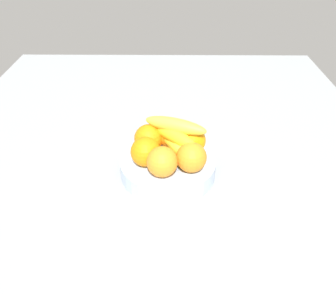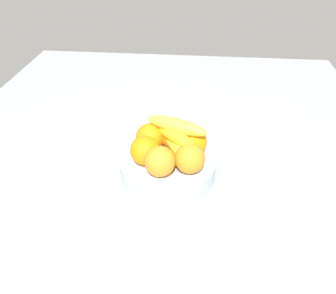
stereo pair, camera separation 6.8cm
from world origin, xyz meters
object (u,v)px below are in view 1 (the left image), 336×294
fruit_bowl (168,167)px  orange_back_left (191,141)px  orange_front_left (146,152)px  orange_top_stack (149,139)px  orange_back_right (172,135)px  banana_bunch (175,138)px  orange_front_right (162,162)px  orange_center (191,157)px

fruit_bowl → orange_back_left: size_ratio=3.29×
orange_front_left → orange_top_stack: bearing=-4.0°
orange_front_left → orange_top_stack: (6.23, -0.44, 0.00)cm
orange_back_right → orange_front_left: bearing=139.4°
orange_back_right → fruit_bowl: bearing=169.9°
fruit_bowl → orange_top_stack: orange_top_stack is taller
orange_front_left → banana_bunch: (4.30, -7.48, 1.41)cm
orange_front_right → orange_back_left: 12.11cm
orange_front_right → orange_top_stack: same height
orange_front_right → orange_back_right: 12.45cm
orange_front_left → orange_front_right: 6.10cm
orange_front_left → orange_top_stack: size_ratio=1.00×
fruit_bowl → orange_top_stack: size_ratio=3.29×
orange_center → orange_top_stack: bearing=52.7°
fruit_bowl → orange_front_right: (-6.31, 1.40, 6.31)cm
orange_back_left → fruit_bowl: bearing=116.5°
fruit_bowl → orange_center: orange_center is taller
orange_front_right → orange_back_left: size_ratio=1.00×
fruit_bowl → orange_top_stack: bearing=51.7°
banana_bunch → orange_top_stack: bearing=74.7°
orange_front_right → banana_bunch: banana_bunch is taller
orange_front_right → orange_back_left: (9.41, -7.62, 0.00)cm
orange_front_right → orange_top_stack: bearing=20.4°
orange_front_left → orange_front_right: same height
fruit_bowl → orange_front_left: (-2.04, 5.75, 6.31)cm
orange_front_left → orange_back_left: bearing=-66.8°
orange_front_right → fruit_bowl: bearing=-12.5°
orange_back_left → banana_bunch: bearing=100.6°
fruit_bowl → orange_back_right: bearing=-10.1°
fruit_bowl → banana_bunch: size_ratio=1.35×
orange_top_stack → banana_bunch: (-1.93, -7.04, 1.41)cm
orange_back_left → orange_front_left: bearing=113.2°
orange_back_right → orange_front_right: bearing=168.7°
orange_front_left → orange_center: 11.89cm
orange_back_right → orange_center: bearing=-154.6°
fruit_bowl → orange_front_right: 9.03cm
orange_front_right → orange_center: bearing=-75.1°
orange_front_right → orange_center: size_ratio=1.00×
orange_center → banana_bunch: banana_bunch is taller
orange_front_left → orange_front_right: size_ratio=1.00×
orange_front_right → orange_back_left: bearing=-39.0°
orange_top_stack → orange_back_left: bearing=-95.4°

